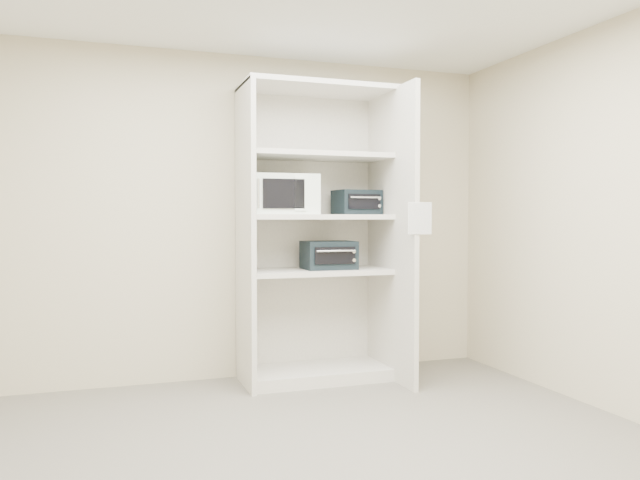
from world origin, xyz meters
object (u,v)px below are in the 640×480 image
object	(u,v)px
shelving_unit	(322,243)
toaster_oven_upper	(357,202)
microwave	(282,195)
toaster_oven_lower	(329,255)

from	to	relation	value
shelving_unit	toaster_oven_upper	world-z (taller)	shelving_unit
microwave	toaster_oven_upper	size ratio (longest dim) A/B	1.48
microwave	toaster_oven_lower	xyz separation A→B (m)	(0.39, -0.04, -0.49)
shelving_unit	microwave	size ratio (longest dim) A/B	4.53
toaster_oven_upper	shelving_unit	bearing A→B (deg)	-176.37
microwave	toaster_oven_lower	size ratio (longest dim) A/B	1.28
shelving_unit	toaster_oven_upper	size ratio (longest dim) A/B	6.69
toaster_oven_lower	microwave	bearing A→B (deg)	175.21
shelving_unit	microwave	xyz separation A→B (m)	(-0.34, 0.00, 0.40)
toaster_oven_upper	toaster_oven_lower	world-z (taller)	toaster_oven_upper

